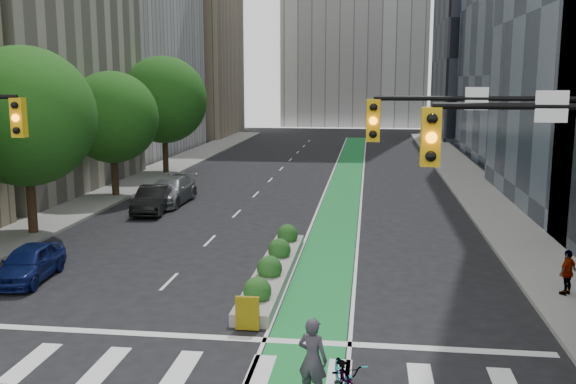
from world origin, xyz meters
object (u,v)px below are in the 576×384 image
(cyclist, at_px, (313,359))
(parked_car_left_far, at_px, (170,191))
(pedestrian_far, at_px, (568,272))
(bicycle, at_px, (346,379))
(parked_car_left_mid, at_px, (153,200))
(median_planter, at_px, (274,267))
(parked_car_left_near, at_px, (29,263))

(cyclist, distance_m, parked_car_left_far, 24.68)
(pedestrian_far, bearing_deg, bicycle, 4.24)
(bicycle, distance_m, parked_car_left_mid, 22.78)
(cyclist, distance_m, parked_car_left_mid, 22.42)
(cyclist, bearing_deg, parked_car_left_far, -43.57)
(median_planter, relative_size, parked_car_left_far, 1.92)
(median_planter, distance_m, bicycle, 9.52)
(median_planter, distance_m, parked_car_left_near, 8.94)
(pedestrian_far, bearing_deg, parked_car_left_mid, -76.77)
(bicycle, bearing_deg, parked_car_left_near, 133.65)
(parked_car_left_near, bearing_deg, bicycle, -37.38)
(median_planter, xyz_separation_m, pedestrian_far, (10.07, -1.13, 0.55))
(parked_car_left_near, height_order, parked_car_left_far, parked_car_left_far)
(pedestrian_far, bearing_deg, cyclist, 1.33)
(bicycle, xyz_separation_m, parked_car_left_mid, (-11.32, 19.77, 0.17))
(median_planter, distance_m, parked_car_left_mid, 13.59)
(median_planter, xyz_separation_m, parked_car_left_near, (-8.80, -1.52, 0.29))
(cyclist, relative_size, parked_car_left_near, 0.51)
(cyclist, bearing_deg, median_planter, -54.67)
(cyclist, height_order, parked_car_left_far, cyclist)
(cyclist, xyz_separation_m, pedestrian_far, (7.83, 7.91, -0.07))
(bicycle, bearing_deg, parked_car_left_far, 102.74)
(median_planter, height_order, cyclist, cyclist)
(median_planter, xyz_separation_m, cyclist, (2.24, -9.04, 0.61))
(median_planter, xyz_separation_m, parked_car_left_far, (-8.20, 13.32, 0.40))
(bicycle, distance_m, parked_car_left_near, 13.99)
(cyclist, bearing_deg, bicycle, -158.60)
(median_planter, height_order, bicycle, bicycle)
(bicycle, bearing_deg, cyclist, 166.13)
(parked_car_left_mid, distance_m, pedestrian_far, 21.89)
(median_planter, relative_size, pedestrian_far, 6.67)
(parked_car_left_near, xyz_separation_m, parked_car_left_mid, (0.48, 12.25, 0.06))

